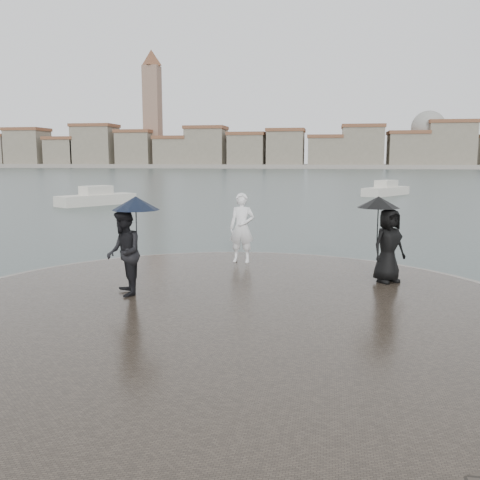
# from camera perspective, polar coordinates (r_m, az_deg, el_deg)

# --- Properties ---
(ground) EXTENTS (400.00, 400.00, 0.00)m
(ground) POSITION_cam_1_polar(r_m,az_deg,el_deg) (7.23, -6.65, -17.33)
(ground) COLOR #2B3835
(ground) RESTS_ON ground
(kerb_ring) EXTENTS (12.50, 12.50, 0.32)m
(kerb_ring) POSITION_cam_1_polar(r_m,az_deg,el_deg) (10.35, -1.21, -8.17)
(kerb_ring) COLOR gray
(kerb_ring) RESTS_ON ground
(quay_tip) EXTENTS (11.90, 11.90, 0.36)m
(quay_tip) POSITION_cam_1_polar(r_m,az_deg,el_deg) (10.34, -1.21, -8.05)
(quay_tip) COLOR #2D261E
(quay_tip) RESTS_ON ground
(statue) EXTENTS (0.72, 0.50, 1.88)m
(statue) POSITION_cam_1_polar(r_m,az_deg,el_deg) (14.45, 0.20, 1.31)
(statue) COLOR white
(statue) RESTS_ON quay_tip
(visitor_left) EXTENTS (1.23, 1.12, 2.04)m
(visitor_left) POSITION_cam_1_polar(r_m,az_deg,el_deg) (11.16, -12.04, -0.28)
(visitor_left) COLOR black
(visitor_left) RESTS_ON quay_tip
(visitor_right) EXTENTS (1.23, 1.05, 1.95)m
(visitor_right) POSITION_cam_1_polar(r_m,az_deg,el_deg) (12.55, 15.31, 0.55)
(visitor_right) COLOR black
(visitor_right) RESTS_ON quay_tip
(far_skyline) EXTENTS (260.00, 20.00, 37.00)m
(far_skyline) POSITION_cam_1_polar(r_m,az_deg,el_deg) (167.15, 6.89, 9.53)
(far_skyline) COLOR gray
(far_skyline) RESTS_ON ground
(boats) EXTENTS (24.73, 18.36, 1.50)m
(boats) POSITION_cam_1_polar(r_m,az_deg,el_deg) (41.14, 1.87, 4.85)
(boats) COLOR beige
(boats) RESTS_ON ground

